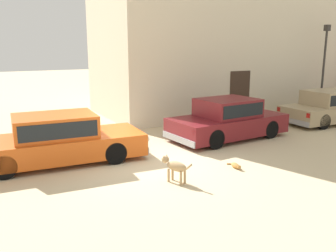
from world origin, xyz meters
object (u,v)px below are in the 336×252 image
object	(u,v)px
street_lamp	(324,58)
stray_dog_spotted	(175,166)
parked_sedan_second	(228,119)
parked_sedan_nearest	(57,139)
stray_cat	(236,166)
parked_sedan_third	(329,107)

from	to	relation	value
street_lamp	stray_dog_spotted	bearing A→B (deg)	-156.62
parked_sedan_second	parked_sedan_nearest	bearing A→B (deg)	174.80
parked_sedan_second	stray_dog_spotted	world-z (taller)	parked_sedan_second
parked_sedan_second	stray_dog_spotted	distance (m)	4.63
parked_sedan_second	stray_cat	size ratio (longest dim) A/B	7.44
parked_sedan_third	stray_dog_spotted	size ratio (longest dim) A/B	4.90
parked_sedan_second	street_lamp	world-z (taller)	street_lamp
parked_sedan_third	stray_cat	xyz separation A→B (m)	(-7.17, -2.79, -0.61)
stray_dog_spotted	stray_cat	world-z (taller)	stray_dog_spotted
stray_dog_spotted	parked_sedan_third	bearing A→B (deg)	-95.00
parked_sedan_nearest	stray_cat	bearing A→B (deg)	-30.67
stray_cat	parked_sedan_third	bearing A→B (deg)	120.04
stray_cat	street_lamp	size ratio (longest dim) A/B	0.14
parked_sedan_nearest	stray_dog_spotted	world-z (taller)	parked_sedan_nearest
stray_cat	street_lamp	world-z (taller)	street_lamp
parked_sedan_nearest	parked_sedan_third	bearing A→B (deg)	3.70
parked_sedan_second	street_lamp	distance (m)	7.45
parked_sedan_nearest	stray_dog_spotted	xyz separation A→B (m)	(2.14, -2.87, -0.28)
parked_sedan_second	parked_sedan_third	xyz separation A→B (m)	(5.41, 0.11, -0.02)
parked_sedan_third	street_lamp	size ratio (longest dim) A/B	1.06
stray_dog_spotted	stray_cat	xyz separation A→B (m)	(1.93, 0.10, -0.33)
parked_sedan_third	street_lamp	xyz separation A→B (m)	(1.56, 1.71, 1.94)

